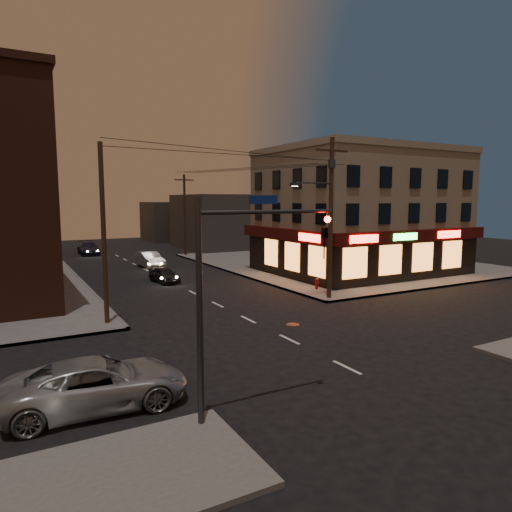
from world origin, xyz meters
TOP-DOWN VIEW (x-y plane):
  - ground at (0.00, 0.00)m, footprint 120.00×120.00m
  - sidewalk_ne at (18.00, 19.00)m, footprint 24.00×28.00m
  - pizza_building at (15.93, 13.43)m, footprint 15.85×12.85m
  - bg_building_ne_a at (14.00, 38.00)m, footprint 10.00×12.00m
  - bg_building_ne_b at (12.00, 52.00)m, footprint 8.00×8.00m
  - utility_pole_main at (6.68, 5.80)m, footprint 4.20×0.44m
  - utility_pole_far at (6.80, 32.00)m, footprint 0.26×0.26m
  - utility_pole_west at (-6.80, 6.50)m, footprint 0.24×0.24m
  - traffic_signal at (-5.57, -5.60)m, footprint 4.49×0.32m
  - suv_cross at (-8.89, -2.89)m, footprint 5.59×2.84m
  - sedan_near at (-0.50, 16.84)m, footprint 1.80×3.64m
  - sedan_mid at (0.71, 25.11)m, footprint 1.88×4.62m
  - sedan_far at (-2.63, 38.76)m, footprint 2.17×5.15m
  - fire_hydrant at (7.80, 8.47)m, footprint 0.33×0.33m

SIDE VIEW (x-z plane):
  - ground at x=0.00m, z-range 0.00..0.00m
  - sidewalk_ne at x=18.00m, z-range 0.00..0.15m
  - fire_hydrant at x=7.80m, z-range 0.18..0.94m
  - sedan_near at x=-0.50m, z-range 0.00..1.19m
  - sedan_far at x=-2.63m, z-range 0.00..1.48m
  - sedan_mid at x=0.71m, z-range 0.00..1.49m
  - suv_cross at x=-8.89m, z-range 0.00..1.51m
  - bg_building_ne_b at x=12.00m, z-range 0.00..6.00m
  - bg_building_ne_a at x=14.00m, z-range 0.00..7.00m
  - traffic_signal at x=-5.57m, z-range 0.92..7.39m
  - utility_pole_far at x=6.80m, z-range 0.15..9.15m
  - utility_pole_west at x=-6.80m, z-range 0.15..9.15m
  - pizza_building at x=15.93m, z-range 0.10..10.60m
  - utility_pole_main at x=6.68m, z-range 0.76..10.76m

